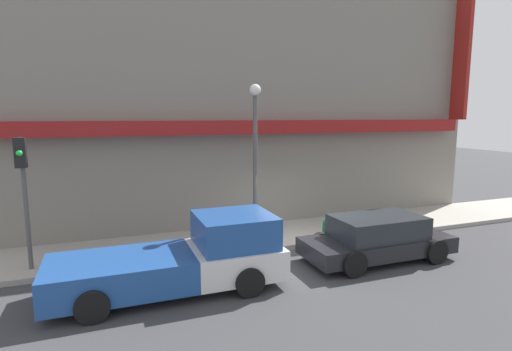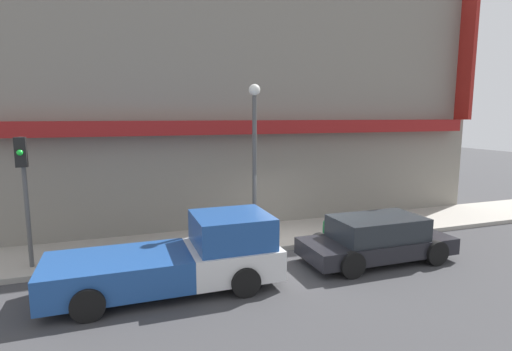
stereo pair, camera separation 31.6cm
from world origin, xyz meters
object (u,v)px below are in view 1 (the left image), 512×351
(fire_hydrant, at_px, (325,228))
(street_lamp, at_px, (255,146))
(pickup_truck, at_px, (185,258))
(parked_car, at_px, (377,238))
(traffic_light, at_px, (23,180))

(fire_hydrant, distance_m, street_lamp, 3.94)
(street_lamp, bearing_deg, fire_hydrant, -0.39)
(pickup_truck, relative_size, parked_car, 1.24)
(parked_car, height_order, traffic_light, traffic_light)
(parked_car, xyz_separation_m, street_lamp, (-3.20, 2.09, 2.75))
(street_lamp, distance_m, traffic_light, 6.58)
(traffic_light, bearing_deg, street_lamp, -2.46)
(street_lamp, relative_size, traffic_light, 1.42)
(parked_car, relative_size, traffic_light, 1.27)
(parked_car, bearing_deg, street_lamp, 144.72)
(pickup_truck, bearing_deg, parked_car, -0.80)
(parked_car, bearing_deg, fire_hydrant, 103.57)
(fire_hydrant, height_order, traffic_light, traffic_light)
(traffic_light, bearing_deg, pickup_truck, -31.60)
(pickup_truck, distance_m, fire_hydrant, 5.69)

